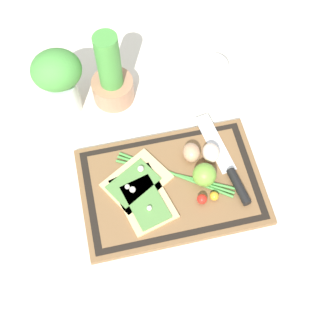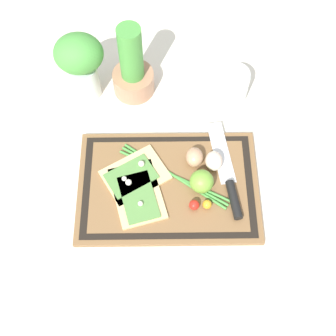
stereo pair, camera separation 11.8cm
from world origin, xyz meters
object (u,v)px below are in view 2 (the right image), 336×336
Objects in this scene: pizza_slice_near at (137,194)px; knife at (230,184)px; egg_brown at (194,157)px; sauce_jar at (232,87)px; cherry_tomato_yellow at (207,204)px; herb_glass at (81,62)px; pizza_slice_far at (134,175)px; lime at (202,181)px; egg_pink at (214,161)px; herb_pot at (133,71)px; cherry_tomato_red at (194,205)px.

knife is (0.23, 0.02, 0.00)m from pizza_slice_near.
egg_brown is at bearing 33.16° from pizza_slice_near.
cherry_tomato_yellow is at bearing -103.99° from sauce_jar.
herb_glass is at bearing 140.68° from knife.
pizza_slice_far is 0.17m from lime.
egg_pink is 0.23× the size of herb_pot.
knife is at bearing 1.96° from lime.
egg_brown is at bearing 87.73° from cherry_tomato_red.
herb_pot is (-0.16, 0.25, 0.04)m from egg_brown.
herb_glass is (-0.34, 0.25, 0.09)m from egg_pink.
sauce_jar is (0.11, 0.22, 0.00)m from egg_brown.
pizza_slice_far is at bearing -165.00° from egg_brown.
cherry_tomato_red reaches higher than pizza_slice_far.
knife is 1.34× the size of herb_glass.
herb_glass reaches higher than cherry_tomato_red.
sauce_jar is at bearing 50.83° from pizza_slice_near.
pizza_slice_near is 0.38m from herb_glass.
egg_pink is 0.25× the size of herb_glass.
pizza_slice_near and cherry_tomato_yellow have the same top height.
herb_glass reaches higher than egg_brown.
egg_brown reaches higher than pizza_slice_near.
pizza_slice_far is at bearing 99.55° from pizza_slice_near.
lime is 0.06m from cherry_tomato_yellow.
knife is 2.88× the size of sauce_jar.
egg_brown is 0.13m from cherry_tomato_red.
egg_brown is 0.13m from cherry_tomato_yellow.
cherry_tomato_red is (-0.01, -0.13, -0.01)m from egg_brown.
knife is 0.41m from herb_pot.
herb_glass reaches higher than sauce_jar.
herb_glass is at bearing 134.51° from lime.
cherry_tomato_yellow is (0.03, 0.00, -0.00)m from cherry_tomato_red.
herb_glass reaches higher than pizza_slice_near.
knife is 11.14× the size of cherry_tomato_red.
cherry_tomato_red is at bearing -114.73° from egg_pink.
knife is 0.07m from egg_pink.
herb_pot is at bearing 91.56° from pizza_slice_far.
lime is at bearing 70.38° from cherry_tomato_red.
cherry_tomato_red reaches higher than pizza_slice_near.
herb_glass reaches higher than lime.
cherry_tomato_red is (0.14, -0.03, 0.01)m from pizza_slice_near.
sauce_jar reaches higher than pizza_slice_near.
cherry_tomato_red is at bearing -51.93° from herb_glass.
sauce_jar is at bearing 84.70° from knife.
knife is 5.41× the size of egg_brown.
pizza_slice_far and cherry_tomato_yellow have the same top height.
herb_glass is (-0.31, 0.31, 0.08)m from lime.
herb_pot is at bearing 116.52° from cherry_tomato_yellow.
knife is 0.11m from cherry_tomato_red.
sauce_jar is (0.10, 0.29, -0.01)m from lime.
lime is 0.60× the size of sauce_jar.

